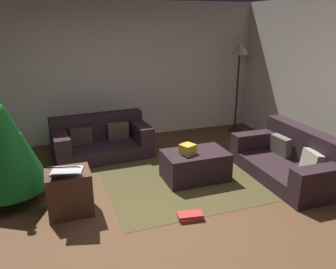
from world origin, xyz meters
TOP-DOWN VIEW (x-y plane):
  - ground_plane at (0.00, 0.00)m, footprint 6.40×6.40m
  - rear_partition at (0.00, 3.14)m, footprint 6.40×0.12m
  - couch_left at (-0.28, 2.24)m, footprint 1.67×0.97m
  - couch_right at (2.25, 0.39)m, footprint 0.96×1.74m
  - ottoman at (0.87, 0.82)m, footprint 0.92×0.59m
  - gift_box at (0.74, 0.81)m, footprint 0.25×0.25m
  - tv_remote at (0.66, 0.69)m, footprint 0.09×0.17m
  - side_table at (-0.94, 0.50)m, footprint 0.52×0.44m
  - laptop at (-0.96, 0.43)m, footprint 0.45×0.51m
  - book_stack at (0.37, -0.16)m, footprint 0.32×0.20m
  - corner_lamp at (2.66, 2.71)m, footprint 0.36×0.36m
  - area_rug at (0.87, 0.82)m, footprint 2.60×2.00m

SIDE VIEW (x-z plane):
  - ground_plane at x=0.00m, z-range 0.00..0.00m
  - area_rug at x=0.87m, z-range 0.00..0.01m
  - book_stack at x=0.37m, z-range 0.00..0.07m
  - ottoman at x=0.87m, z-range 0.00..0.42m
  - couch_right at x=2.25m, z-range -0.09..0.62m
  - side_table at x=-0.94m, z-range 0.00..0.54m
  - couch_left at x=-0.28m, z-range -0.07..0.61m
  - tv_remote at x=0.66m, z-range 0.42..0.45m
  - gift_box at x=0.74m, z-range 0.42..0.56m
  - laptop at x=-0.96m, z-range 0.50..0.69m
  - rear_partition at x=0.00m, z-range 0.00..2.60m
  - corner_lamp at x=2.66m, z-range 0.65..2.49m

